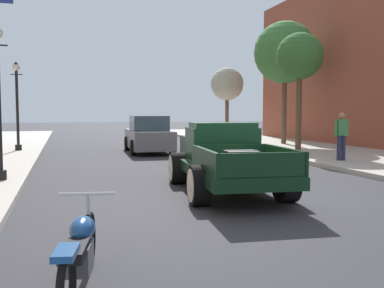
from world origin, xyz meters
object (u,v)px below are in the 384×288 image
(street_tree_second, at_px, (300,58))
(street_tree_third, at_px, (285,53))
(hotrod_truck_dark_green, at_px, (223,158))
(motorcycle_parked, at_px, (80,251))
(pedestrian_sidewalk_right, at_px, (341,133))
(street_tree_farthest, at_px, (227,84))
(car_background_grey, at_px, (149,136))
(street_lamp_far, at_px, (17,99))

(street_tree_second, height_order, street_tree_third, street_tree_third)
(hotrod_truck_dark_green, distance_m, street_tree_second, 10.56)
(motorcycle_parked, bearing_deg, street_tree_third, 56.28)
(pedestrian_sidewalk_right, distance_m, street_tree_farthest, 16.30)
(hotrod_truck_dark_green, bearing_deg, car_background_grey, 89.52)
(motorcycle_parked, distance_m, pedestrian_sidewalk_right, 12.57)
(motorcycle_parked, xyz_separation_m, street_tree_farthest, (10.91, 24.66, 3.30))
(car_background_grey, relative_size, street_tree_third, 0.68)
(motorcycle_parked, xyz_separation_m, street_tree_third, (11.05, 16.56, 4.46))
(car_background_grey, xyz_separation_m, street_tree_third, (7.55, 1.56, 4.14))
(street_lamp_far, bearing_deg, street_tree_second, -15.38)
(hotrod_truck_dark_green, distance_m, street_tree_third, 14.34)
(hotrod_truck_dark_green, relative_size, street_tree_farthest, 1.06)
(street_tree_second, bearing_deg, car_background_grey, 161.16)
(street_tree_third, bearing_deg, pedestrian_sidewalk_right, -104.07)
(car_background_grey, bearing_deg, street_lamp_far, 168.66)
(car_background_grey, relative_size, street_tree_second, 0.85)
(street_tree_second, bearing_deg, pedestrian_sidewalk_right, -99.73)
(pedestrian_sidewalk_right, height_order, street_tree_third, street_tree_third)
(pedestrian_sidewalk_right, xyz_separation_m, street_tree_farthest, (1.83, 15.98, 2.65))
(pedestrian_sidewalk_right, relative_size, street_tree_second, 0.32)
(car_background_grey, height_order, street_tree_third, street_tree_third)
(street_lamp_far, xyz_separation_m, street_tree_third, (13.11, 0.45, 2.52))
(motorcycle_parked, height_order, car_background_grey, car_background_grey)
(pedestrian_sidewalk_right, distance_m, street_tree_second, 5.25)
(car_background_grey, bearing_deg, street_tree_second, -18.84)
(street_tree_farthest, bearing_deg, street_tree_third, -88.99)
(street_lamp_far, distance_m, street_tree_second, 12.42)
(street_tree_second, bearing_deg, street_tree_third, 71.24)
(hotrod_truck_dark_green, relative_size, car_background_grey, 1.15)
(hotrod_truck_dark_green, xyz_separation_m, motorcycle_parked, (-3.42, -5.15, -0.31))
(hotrod_truck_dark_green, relative_size, street_tree_third, 0.79)
(car_background_grey, xyz_separation_m, pedestrian_sidewalk_right, (5.57, -6.32, 0.32))
(street_tree_second, distance_m, street_tree_farthest, 11.87)
(pedestrian_sidewalk_right, height_order, street_tree_farthest, street_tree_farthest)
(pedestrian_sidewalk_right, bearing_deg, street_tree_third, 75.93)
(pedestrian_sidewalk_right, height_order, street_tree_second, street_tree_second)
(street_tree_third, xyz_separation_m, street_tree_farthest, (-0.14, 8.10, -1.17))
(hotrod_truck_dark_green, bearing_deg, street_lamp_far, 116.58)
(pedestrian_sidewalk_right, relative_size, street_tree_farthest, 0.35)
(hotrod_truck_dark_green, xyz_separation_m, street_lamp_far, (-5.48, 10.96, 1.63))
(street_tree_second, relative_size, street_tree_third, 0.80)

